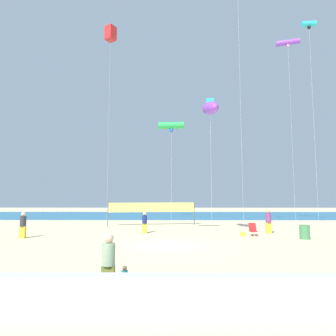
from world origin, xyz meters
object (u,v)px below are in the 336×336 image
object	(u,v)px
beachgoer_navy_shirt	(145,222)
kite_cyan_tube	(309,25)
toddler_figure	(125,279)
beach_handbag	(243,234)
mother_figure	(108,261)
folding_beach_chair	(253,229)
kite_red_box	(111,34)
beachgoer_plum_shirt	(268,221)
kite_violet_inflatable	(210,108)
trash_barrel	(305,232)
kite_violet_tube	(288,43)
volleyball_net	(152,208)
kite_green_tube	(171,126)
beachgoer_charcoal_shirt	(23,224)

from	to	relation	value
beachgoer_navy_shirt	kite_cyan_tube	size ratio (longest dim) A/B	0.09
toddler_figure	beach_handbag	size ratio (longest dim) A/B	2.35
mother_figure	beachgoer_navy_shirt	bearing A→B (deg)	73.51
folding_beach_chair	kite_red_box	xyz separation A→B (m)	(-12.33, 9.18, 19.94)
beachgoer_plum_shirt	kite_violet_inflatable	world-z (taller)	kite_violet_inflatable
folding_beach_chair	kite_red_box	size ratio (longest dim) A/B	0.04
mother_figure	trash_barrel	bearing A→B (deg)	28.64
kite_violet_tube	folding_beach_chair	bearing A→B (deg)	-129.55
kite_violet_tube	trash_barrel	bearing A→B (deg)	-109.55
beachgoer_plum_shirt	kite_violet_tube	distance (m)	18.87
beachgoer_plum_shirt	beachgoer_navy_shirt	size ratio (longest dim) A/B	1.13
volleyball_net	beachgoer_navy_shirt	bearing A→B (deg)	-91.64
toddler_figure	kite_violet_inflatable	distance (m)	16.00
beachgoer_plum_shirt	beachgoer_navy_shirt	bearing A→B (deg)	-116.21
beachgoer_navy_shirt	kite_green_tube	distance (m)	7.55
mother_figure	trash_barrel	world-z (taller)	mother_figure
mother_figure	kite_violet_inflatable	xyz separation A→B (m)	(4.70, 12.51, 8.36)
kite_cyan_tube	volleyball_net	bearing A→B (deg)	165.66
beachgoer_navy_shirt	kite_violet_inflatable	xyz separation A→B (m)	(4.90, -1.36, 8.40)
beach_handbag	kite_cyan_tube	world-z (taller)	kite_cyan_tube
toddler_figure	folding_beach_chair	size ratio (longest dim) A/B	0.88
beachgoer_charcoal_shirt	kite_cyan_tube	xyz separation A→B (m)	(22.29, 5.41, 17.22)
volleyball_net	kite_violet_inflatable	size ratio (longest dim) A/B	0.83
toddler_figure	kite_red_box	world-z (taller)	kite_red_box
folding_beach_chair	beach_handbag	xyz separation A→B (m)	(-0.76, -0.11, -0.33)
beachgoer_charcoal_shirt	kite_violet_inflatable	xyz separation A→B (m)	(12.76, 1.42, 8.33)
trash_barrel	kite_cyan_tube	world-z (taller)	kite_cyan_tube
mother_figure	beach_handbag	xyz separation A→B (m)	(6.82, 12.32, -0.75)
beachgoer_plum_shirt	kite_red_box	size ratio (longest dim) A/B	0.08
kite_violet_tube	kite_violet_inflatable	world-z (taller)	kite_violet_tube
mother_figure	kite_cyan_tube	distance (m)	27.80
kite_green_tube	beachgoer_plum_shirt	bearing A→B (deg)	5.02
toddler_figure	kite_red_box	size ratio (longest dim) A/B	0.04
folding_beach_chair	beach_handbag	bearing A→B (deg)	-157.23
toddler_figure	kite_green_tube	distance (m)	15.41
beachgoer_navy_shirt	folding_beach_chair	bearing A→B (deg)	-93.74
beach_handbag	kite_violet_inflatable	bearing A→B (deg)	174.65
beachgoer_charcoal_shirt	kite_green_tube	bearing A→B (deg)	44.72
trash_barrel	kite_violet_inflatable	size ratio (longest dim) A/B	0.09
beach_handbag	folding_beach_chair	bearing A→B (deg)	8.09
kite_red_box	kite_cyan_tube	bearing A→B (deg)	-15.03
beachgoer_charcoal_shirt	kite_red_box	xyz separation A→B (m)	(3.31, 10.51, 19.48)
beachgoer_plum_shirt	kite_green_tube	world-z (taller)	kite_green_tube
toddler_figure	beachgoer_charcoal_shirt	distance (m)	14.12
beachgoer_navy_shirt	beach_handbag	bearing A→B (deg)	-95.69
toddler_figure	volleyball_net	size ratio (longest dim) A/B	0.09
toddler_figure	beach_handbag	xyz separation A→B (m)	(6.33, 12.46, -0.29)
beachgoer_navy_shirt	kite_violet_tube	distance (m)	23.03
beachgoer_plum_shirt	beach_handbag	size ratio (longest dim) A/B	5.39
toddler_figure	kite_green_tube	world-z (taller)	kite_green_tube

